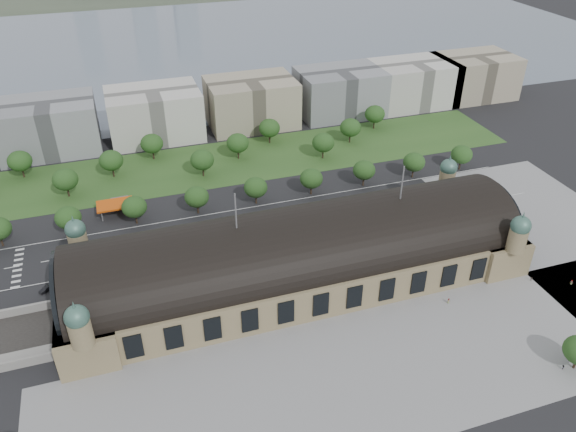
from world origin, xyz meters
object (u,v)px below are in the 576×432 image
object	(u,v)px
traffic_car_6	(471,198)
parked_car_3	(170,266)
traffic_car_5	(370,201)
bus_mid	(280,232)
pedestrian_4	(563,367)
petrol_station	(118,204)
traffic_car_3	(191,226)
traffic_car_2	(90,261)
bus_east	(293,222)
parked_car_5	(225,255)
parked_car_4	(133,269)
parked_car_2	(67,285)
pedestrian_5	(571,282)
parked_car_1	(122,268)
pedestrian_0	(449,301)
parked_car_0	(46,289)
bus_west	(241,234)
pedestrian_2	(531,279)
parked_car_6	(226,255)

from	to	relation	value
traffic_car_6	parked_car_3	bearing A→B (deg)	-91.08
traffic_car_5	bus_mid	bearing A→B (deg)	106.49
pedestrian_4	petrol_station	bearing A→B (deg)	-78.89
traffic_car_3	parked_car_3	size ratio (longest dim) A/B	1.18
traffic_car_2	bus_east	xyz separation A→B (m)	(74.94, -0.30, 1.20)
parked_car_5	bus_east	xyz separation A→B (m)	(29.30, 11.00, 1.25)
traffic_car_3	parked_car_4	bearing A→B (deg)	134.53
parked_car_2	parked_car_4	bearing A→B (deg)	71.42
bus_east	pedestrian_5	distance (m)	98.45
parked_car_1	parked_car_2	distance (m)	18.33
traffic_car_5	pedestrian_0	xyz separation A→B (m)	(-3.26, -64.88, 0.27)
parked_car_2	parked_car_3	world-z (taller)	parked_car_2
bus_mid	traffic_car_5	bearing A→B (deg)	-75.99
traffic_car_3	parked_car_0	world-z (taller)	parked_car_0
bus_west	parked_car_4	bearing A→B (deg)	106.40
pedestrian_0	traffic_car_5	bearing A→B (deg)	103.68
parked_car_1	parked_car_4	bearing A→B (deg)	21.98
parked_car_0	pedestrian_4	world-z (taller)	parked_car_0
traffic_car_3	parked_car_5	bearing A→B (deg)	-155.99
petrol_station	bus_mid	bearing A→B (deg)	-33.81
traffic_car_3	parked_car_5	xyz separation A→B (m)	(8.25, -22.23, -0.09)
parked_car_1	pedestrian_2	distance (m)	138.75
bus_mid	pedestrian_2	xyz separation A→B (m)	(71.69, -51.96, -0.78)
traffic_car_5	parked_car_6	distance (m)	67.35
parked_car_2	bus_mid	distance (m)	76.17
parked_car_2	bus_west	size ratio (longest dim) A/B	0.40
parked_car_3	parked_car_0	bearing A→B (deg)	-119.59
traffic_car_6	bus_west	xyz separation A→B (m)	(-97.31, 3.30, 1.00)
traffic_car_5	parked_car_4	world-z (taller)	parked_car_4
pedestrian_2	pedestrian_4	size ratio (longest dim) A/B	1.08
pedestrian_5	parked_car_5	bearing A→B (deg)	-143.26
parked_car_0	bus_east	bearing A→B (deg)	61.63
bus_east	traffic_car_2	bearing A→B (deg)	90.88
traffic_car_3	bus_east	bearing A→B (deg)	-103.00
traffic_car_3	pedestrian_4	distance (m)	133.42
traffic_car_2	traffic_car_3	bearing A→B (deg)	110.15
parked_car_0	parked_car_6	distance (m)	59.96
parked_car_0	pedestrian_5	size ratio (longest dim) A/B	2.81
parked_car_2	bus_west	xyz separation A→B (m)	(61.58, 9.85, 1.03)
parked_car_5	pedestrian_4	size ratio (longest dim) A/B	2.97
traffic_car_5	parked_car_5	distance (m)	67.54
parked_car_6	parked_car_5	bearing A→B (deg)	-128.65
parked_car_1	parked_car_4	xyz separation A→B (m)	(3.48, -2.26, 0.06)
traffic_car_2	pedestrian_4	world-z (taller)	pedestrian_4
traffic_car_2	parked_car_1	distance (m)	12.58
parked_car_2	pedestrian_2	size ratio (longest dim) A/B	3.02
traffic_car_5	parked_car_2	distance (m)	119.71
traffic_car_5	parked_car_3	bearing A→B (deg)	103.28
pedestrian_5	bus_west	bearing A→B (deg)	-149.49
parked_car_4	pedestrian_0	world-z (taller)	pedestrian_0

